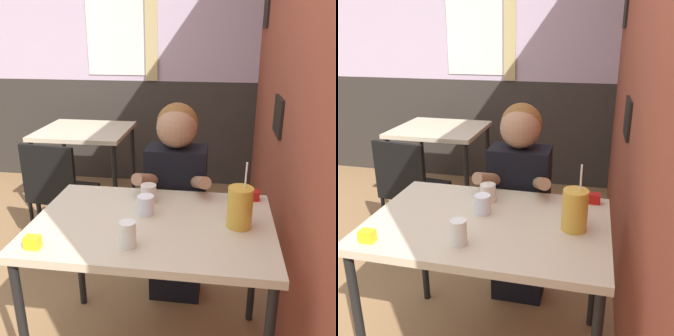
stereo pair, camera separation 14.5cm
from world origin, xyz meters
The scene contains 12 objects.
brick_wall_right centered at (1.25, 1.34, 1.35)m, with size 0.08×4.67×2.70m.
back_wall centered at (-0.01, 2.70, 1.36)m, with size 5.45×0.09×2.70m.
main_table centered at (0.59, 0.28, 0.70)m, with size 1.08×0.73×0.77m.
background_table centered at (-0.32, 1.89, 0.68)m, with size 0.78×0.72×0.77m.
chair_near_window centered at (-0.28, 1.18, 0.50)m, with size 0.44×0.44×0.85m.
person_seated centered at (0.64, 0.78, 0.66)m, with size 0.42×0.42×1.21m.
cocktail_pitcher centered at (0.97, 0.29, 0.86)m, with size 0.11×0.11×0.30m.
glass_near_pitcher centered at (0.54, 0.35, 0.81)m, with size 0.08×0.08×0.09m.
glass_center centered at (0.53, 0.06, 0.82)m, with size 0.07×0.07×0.11m.
glass_far_side centered at (0.53, 0.48, 0.81)m, with size 0.08×0.08×0.09m.
condiment_ketchup centered at (1.05, 0.58, 0.79)m, with size 0.06×0.04×0.05m.
condiment_mustard centered at (0.16, -0.01, 0.79)m, with size 0.06×0.04×0.05m.
Camera 1 is at (0.87, -1.20, 1.56)m, focal length 40.00 mm.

